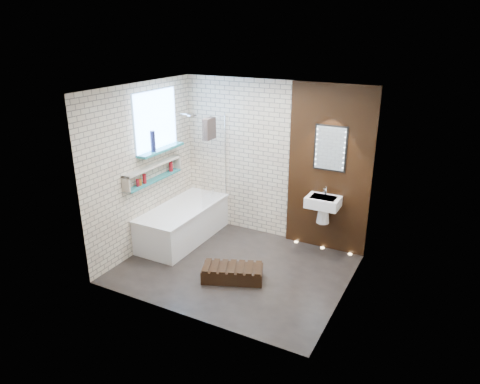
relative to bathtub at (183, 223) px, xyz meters
The scene contains 15 objects.
ground 1.34m from the bathtub, 20.18° to the right, with size 3.20×3.20×0.00m, color black.
room_shell 1.65m from the bathtub, 20.18° to the right, with size 3.24×3.20×2.60m.
walnut_panel 2.53m from the bathtub, 20.65° to the left, with size 1.30×0.06×2.60m, color black.
clerestory_window 1.65m from the bathtub, 163.78° to the right, with size 0.18×1.00×0.94m.
display_niche 1.00m from the bathtub, 135.46° to the right, with size 0.14×1.30×0.26m.
bathtub is the anchor object (origin of this frame).
bath_screen 1.14m from the bathtub, 51.10° to the left, with size 0.01×0.78×1.40m, color white.
towel 1.63m from the bathtub, 41.81° to the left, with size 0.10×0.26×0.34m, color #292221.
shower_head 1.78m from the bathtub, 98.54° to the left, with size 0.18×0.18×0.02m, color silver.
washbasin 2.32m from the bathtub, 16.01° to the left, with size 0.50×0.36×0.58m.
led_mirror 2.68m from the bathtub, 19.78° to the left, with size 0.50×0.02×0.70m.
walnut_step 1.55m from the bathtub, 29.19° to the right, with size 0.84×0.37×0.19m, color black.
niche_bottles 0.97m from the bathtub, 137.41° to the right, with size 0.07×0.89×0.16m.
sill_vases 1.48m from the bathtub, 132.76° to the right, with size 0.08×0.08×0.32m.
floor_uplights 2.32m from the bathtub, 19.02° to the left, with size 0.96×0.06×0.01m.
Camera 1 is at (2.72, -5.02, 3.35)m, focal length 32.99 mm.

